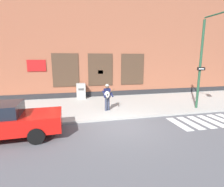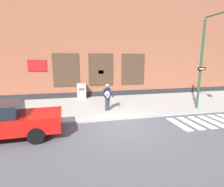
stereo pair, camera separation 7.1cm
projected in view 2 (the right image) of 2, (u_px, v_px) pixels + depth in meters
The scene contains 8 objects.
ground_plane at pixel (124, 126), 8.78m from camera, with size 160.00×160.00×0.00m, color #56565B.
sidewalk at pixel (108, 105), 12.54m from camera, with size 28.00×5.96×0.12m.
building_backdrop at pixel (97, 46), 16.44m from camera, with size 28.00×4.06×9.08m.
crosswalk at pixel (222, 120), 9.67m from camera, with size 5.78×1.90×0.01m.
red_car at pixel (3, 121), 7.36m from camera, with size 4.66×2.09×1.53m.
busker at pixel (107, 96), 10.91m from camera, with size 0.77×0.62×1.68m.
traffic_light at pixel (214, 47), 10.11m from camera, with size 0.60×2.56×5.79m.
utility_box at pixel (81, 91), 14.45m from camera, with size 0.72×0.71×1.25m.
Camera 2 is at (-2.40, -7.96, 3.33)m, focal length 28.00 mm.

